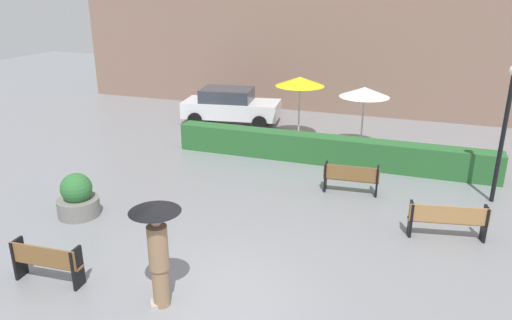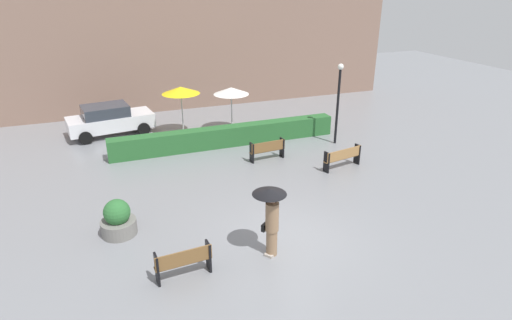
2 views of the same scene
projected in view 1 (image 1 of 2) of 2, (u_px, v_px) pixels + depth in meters
name	position (u px, v px, depth m)	size (l,w,h in m)	color
ground_plane	(207.00, 295.00, 9.70)	(60.00, 60.00, 0.00)	gray
bench_back_row	(351.00, 177.00, 14.29)	(1.64, 0.48, 0.89)	brown
bench_far_right	(448.00, 219.00, 11.72)	(1.86, 0.65, 0.89)	#9E7242
bench_near_left	(46.00, 261.00, 9.95)	(1.54, 0.44, 0.88)	brown
pedestrian_with_umbrella	(157.00, 241.00, 9.00)	(0.97, 0.97, 2.10)	#8C6B4C
planter_pot	(78.00, 198.00, 12.92)	(1.09, 1.09, 1.19)	slate
lamp_post	(506.00, 121.00, 13.13)	(0.28, 0.28, 3.88)	black
patio_umbrella_yellow	(300.00, 82.00, 18.64)	(1.89, 1.89, 2.54)	silver
patio_umbrella_white	(365.00, 92.00, 17.57)	(1.82, 1.82, 2.37)	silver
hedge_strip	(328.00, 150.00, 16.76)	(11.01, 0.70, 0.96)	#28602D
parked_car	(230.00, 105.00, 21.53)	(4.41, 2.46, 1.57)	silver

